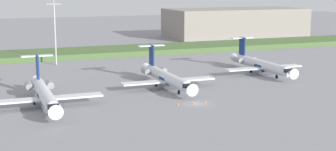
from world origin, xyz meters
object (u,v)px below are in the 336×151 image
at_px(regional_jet_third, 261,64).
at_px(safety_cone_rear_marker, 205,101).
at_px(regional_jet_second, 166,77).
at_px(safety_cone_front_marker, 178,104).
at_px(safety_cone_mid_marker, 193,103).
at_px(antenna_mast, 55,27).
at_px(regional_jet_nearest, 44,94).

relative_size(regional_jet_third, safety_cone_rear_marker, 56.36).
xyz_separation_m(regional_jet_third, safety_cone_rear_marker, (-28.86, -25.38, -2.26)).
height_order(regional_jet_second, safety_cone_front_marker, regional_jet_second).
bearing_deg(regional_jet_second, safety_cone_mid_marker, -92.10).
height_order(regional_jet_third, antenna_mast, antenna_mast).
bearing_deg(regional_jet_nearest, safety_cone_front_marker, -19.92).
distance_m(regional_jet_second, regional_jet_third, 32.01).
xyz_separation_m(regional_jet_second, antenna_mast, (-19.56, 43.23, 9.10)).
bearing_deg(regional_jet_second, safety_cone_front_marker, -103.13).
bearing_deg(regional_jet_nearest, antenna_mast, 79.08).
distance_m(regional_jet_nearest, safety_cone_mid_marker, 30.40).
distance_m(regional_jet_third, antenna_mast, 62.30).
xyz_separation_m(safety_cone_front_marker, safety_cone_mid_marker, (3.39, -0.23, 0.00)).
relative_size(safety_cone_front_marker, safety_cone_rear_marker, 1.00).
distance_m(regional_jet_nearest, regional_jet_second, 30.53).
bearing_deg(antenna_mast, safety_cone_mid_marker, -72.70).
bearing_deg(safety_cone_rear_marker, antenna_mast, 109.69).
distance_m(antenna_mast, safety_cone_rear_marker, 65.39).
distance_m(regional_jet_third, safety_cone_mid_marker, 40.69).
bearing_deg(safety_cone_front_marker, safety_cone_mid_marker, -3.93).
bearing_deg(regional_jet_third, safety_cone_front_marker, -144.20).
xyz_separation_m(regional_jet_second, safety_cone_mid_marker, (-0.64, -17.51, -2.26)).
height_order(regional_jet_second, antenna_mast, antenna_mast).
height_order(regional_jet_third, safety_cone_mid_marker, regional_jet_third).
height_order(antenna_mast, safety_cone_rear_marker, antenna_mast).
relative_size(regional_jet_nearest, safety_cone_front_marker, 56.36).
relative_size(regional_jet_nearest, antenna_mast, 1.10).
height_order(regional_jet_nearest, antenna_mast, antenna_mast).
bearing_deg(regional_jet_second, safety_cone_rear_marker, -82.99).
bearing_deg(regional_jet_third, safety_cone_rear_marker, -138.67).
relative_size(antenna_mast, safety_cone_rear_marker, 51.36).
xyz_separation_m(regional_jet_nearest, regional_jet_third, (60.44, 16.04, 0.00)).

